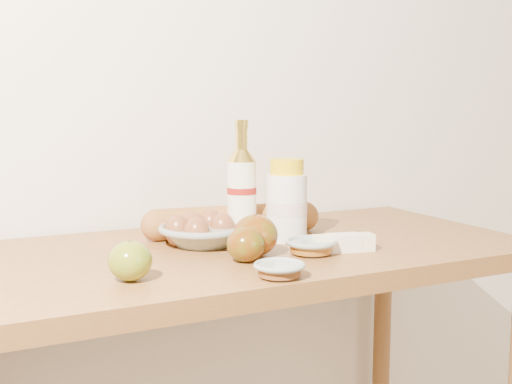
# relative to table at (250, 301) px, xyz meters

# --- Properties ---
(back_wall) EXTENTS (3.50, 0.02, 2.60)m
(back_wall) POSITION_rel_table_xyz_m (0.00, 0.33, 0.52)
(back_wall) COLOR silver
(back_wall) RESTS_ON ground
(table) EXTENTS (1.20, 0.60, 0.90)m
(table) POSITION_rel_table_xyz_m (0.00, 0.00, 0.00)
(table) COLOR #9D6732
(table) RESTS_ON ground
(bourbon_bottle) EXTENTS (0.08, 0.08, 0.27)m
(bourbon_bottle) POSITION_rel_table_xyz_m (0.01, 0.07, 0.23)
(bourbon_bottle) COLOR white
(bourbon_bottle) RESTS_ON table
(cream_bottle) EXTENTS (0.11, 0.11, 0.18)m
(cream_bottle) POSITION_rel_table_xyz_m (0.10, 0.02, 0.21)
(cream_bottle) COLOR white
(cream_bottle) RESTS_ON table
(egg_bowl) EXTENTS (0.25, 0.25, 0.07)m
(egg_bowl) POSITION_rel_table_xyz_m (-0.09, 0.05, 0.15)
(egg_bowl) COLOR gray
(egg_bowl) RESTS_ON table
(baguette) EXTENTS (0.43, 0.12, 0.07)m
(baguette) POSITION_rel_table_xyz_m (0.01, 0.11, 0.16)
(baguette) COLOR #AF7135
(baguette) RESTS_ON table
(apple_yellowgreen) EXTENTS (0.08, 0.08, 0.07)m
(apple_yellowgreen) POSITION_rel_table_xyz_m (-0.30, -0.16, 0.16)
(apple_yellowgreen) COLOR olive
(apple_yellowgreen) RESTS_ON table
(apple_redgreen_front) EXTENTS (0.09, 0.09, 0.07)m
(apple_redgreen_front) POSITION_rel_table_xyz_m (-0.07, -0.12, 0.16)
(apple_redgreen_front) COLOR maroon
(apple_redgreen_front) RESTS_ON table
(apple_redgreen_right) EXTENTS (0.12, 0.12, 0.08)m
(apple_redgreen_right) POSITION_rel_table_xyz_m (-0.03, -0.09, 0.17)
(apple_redgreen_right) COLOR maroon
(apple_redgreen_right) RESTS_ON table
(sugar_bowl) EXTENTS (0.10, 0.10, 0.03)m
(sugar_bowl) POSITION_rel_table_xyz_m (-0.06, -0.25, 0.14)
(sugar_bowl) COLOR #9AA8A1
(sugar_bowl) RESTS_ON table
(syrup_bowl) EXTENTS (0.11, 0.11, 0.03)m
(syrup_bowl) POSITION_rel_table_xyz_m (0.08, -0.12, 0.14)
(syrup_bowl) COLOR #8E9B95
(syrup_bowl) RESTS_ON table
(butter_stick) EXTENTS (0.13, 0.06, 0.04)m
(butter_stick) POSITION_rel_table_xyz_m (0.15, -0.13, 0.14)
(butter_stick) COLOR beige
(butter_stick) RESTS_ON table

